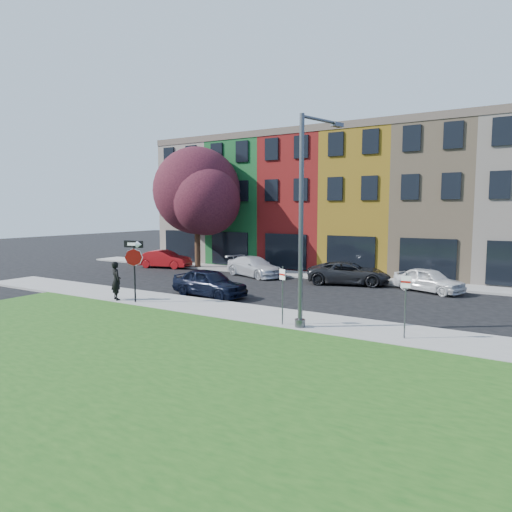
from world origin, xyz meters
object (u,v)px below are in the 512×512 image
Objects in this scene: sedan_near at (209,283)px; street_lamp at (305,222)px; stop_sign at (134,258)px; man at (116,281)px.

sedan_near is 0.56× the size of street_lamp.
man is at bearing 169.99° from stop_sign.
street_lamp is at bearing -109.06° from sedan_near.
man is at bearing -163.13° from street_lamp.
man is at bearing 145.71° from sedan_near.
stop_sign reaches higher than sedan_near.
sedan_near is at bearing 49.55° from stop_sign.
stop_sign is at bearing -163.34° from street_lamp.
man reaches higher than sedan_near.
stop_sign reaches higher than man.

